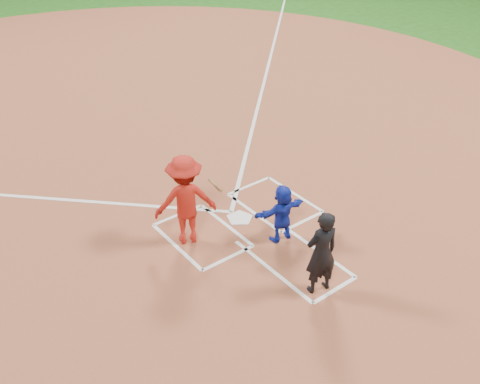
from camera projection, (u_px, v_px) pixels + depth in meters
ground at (240, 219)px, 11.43m from camera, size 120.00×120.00×0.00m
home_plate_dirt at (113, 124)px, 15.44m from camera, size 28.00×28.00×0.01m
home_plate at (240, 218)px, 11.42m from camera, size 0.60×0.60×0.02m
catcher at (282, 213)px, 10.51m from camera, size 1.18×0.49×1.23m
umpire at (321, 253)px, 9.14m from camera, size 0.68×0.52×1.65m
chalk_markings at (125, 132)px, 14.96m from camera, size 28.35×17.32×0.01m
batter_at_plate at (185, 200)px, 10.31m from camera, size 1.47×1.12×1.89m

